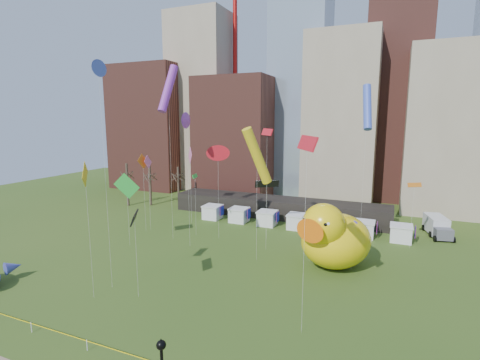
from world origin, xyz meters
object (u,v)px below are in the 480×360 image
at_px(seahorse_green, 322,230).
at_px(seahorse_purple, 353,235).
at_px(small_duck, 331,249).
at_px(box_truck, 437,226).
at_px(big_duck, 333,237).

distance_m(seahorse_green, seahorse_purple, 3.48).
bearing_deg(small_duck, seahorse_purple, -47.43).
height_order(small_duck, seahorse_purple, seahorse_purple).
bearing_deg(seahorse_green, box_truck, 45.70).
distance_m(small_duck, box_truck, 20.35).
bearing_deg(box_truck, seahorse_purple, -132.63).
bearing_deg(box_truck, small_duck, -142.53).
xyz_separation_m(small_duck, seahorse_green, (-0.70, -2.87, 3.20)).
relative_size(seahorse_green, box_truck, 0.92).
bearing_deg(seahorse_green, small_duck, 68.80).
xyz_separation_m(seahorse_green, box_truck, (13.80, 18.44, -3.09)).
height_order(big_duck, small_duck, big_duck).
xyz_separation_m(small_duck, box_truck, (13.10, 15.57, 0.10)).
bearing_deg(seahorse_purple, small_duck, 161.25).
height_order(big_duck, seahorse_green, big_duck).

